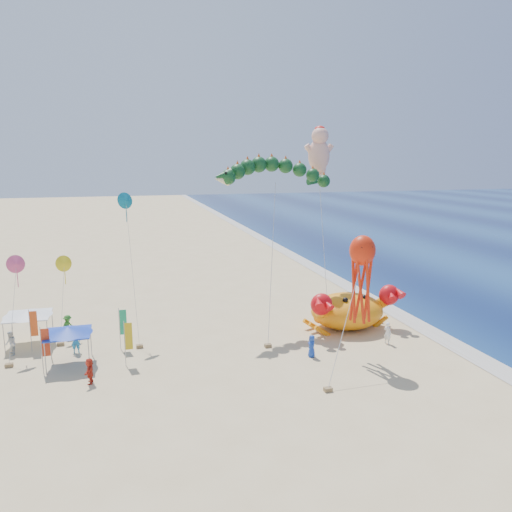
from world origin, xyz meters
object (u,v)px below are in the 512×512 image
Objects in this scene: dragon_kite at (274,176)px; canopy_white at (28,313)px; crab_inflatable at (348,310)px; octopus_kite at (361,272)px; canopy_blue at (68,331)px; cherub_kite at (319,150)px.

canopy_white is at bearing -175.81° from dragon_kite.
dragon_kite reaches higher than crab_inflatable.
dragon_kite is 1.55× the size of octopus_kite.
crab_inflatable is 21.82m from canopy_blue.
crab_inflatable is at bearing 71.08° from octopus_kite.
octopus_kite reaches higher than canopy_white.
canopy_blue is (-19.60, 4.43, -3.87)m from octopus_kite.
cherub_kite is 5.19× the size of canopy_blue.
octopus_kite is 20.47m from canopy_blue.
canopy_blue is (-21.73, -1.77, 0.83)m from crab_inflatable.
canopy_white is (-22.90, 9.40, -3.87)m from octopus_kite.
octopus_kite is at bearing -99.67° from cherub_kite.
canopy_white is (-19.94, -1.46, -10.03)m from dragon_kite.
cherub_kite is at bearing 28.15° from dragon_kite.
octopus_kite is at bearing -22.33° from canopy_white.
crab_inflatable is at bearing -91.58° from cherub_kite.
octopus_kite is (-2.13, -6.20, 4.70)m from crab_inflatable.
crab_inflatable is 0.49× the size of cherub_kite.
dragon_kite is 12.84m from octopus_kite.
dragon_kite is at bearing -151.85° from cherub_kite.
octopus_kite is 2.51× the size of canopy_white.
cherub_kite is 28.40m from canopy_white.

